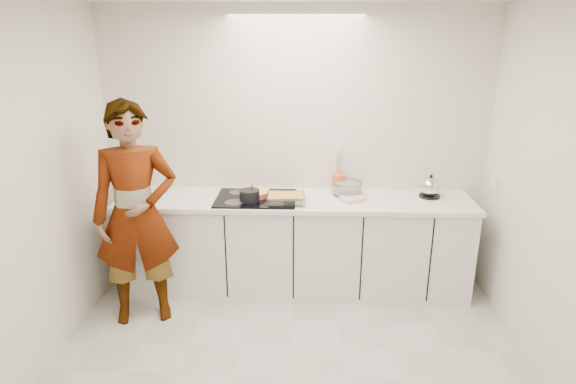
{
  "coord_description": "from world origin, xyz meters",
  "views": [
    {
      "loc": [
        0.1,
        -2.85,
        2.35
      ],
      "look_at": [
        -0.05,
        1.05,
        1.05
      ],
      "focal_mm": 30.0,
      "sensor_mm": 36.0,
      "label": 1
    }
  ],
  "objects_px": {
    "utensil_crock": "(339,182)",
    "cook": "(136,215)",
    "tart_dish": "(255,193)",
    "kettle": "(430,188)",
    "saucepan": "(250,195)",
    "hob": "(256,198)",
    "baking_dish": "(286,198)",
    "mixing_bowl": "(347,189)"
  },
  "relations": [
    {
      "from": "utensil_crock",
      "to": "cook",
      "type": "bearing_deg",
      "value": -154.98
    },
    {
      "from": "cook",
      "to": "utensil_crock",
      "type": "bearing_deg",
      "value": 9.33
    },
    {
      "from": "mixing_bowl",
      "to": "tart_dish",
      "type": "bearing_deg",
      "value": -173.33
    },
    {
      "from": "utensil_crock",
      "to": "mixing_bowl",
      "type": "bearing_deg",
      "value": -58.94
    },
    {
      "from": "saucepan",
      "to": "cook",
      "type": "relative_size",
      "value": 0.1
    },
    {
      "from": "tart_dish",
      "to": "kettle",
      "type": "xyz_separation_m",
      "value": [
        1.6,
        0.06,
        0.05
      ]
    },
    {
      "from": "tart_dish",
      "to": "baking_dish",
      "type": "xyz_separation_m",
      "value": [
        0.29,
        -0.16,
        0.01
      ]
    },
    {
      "from": "saucepan",
      "to": "mixing_bowl",
      "type": "xyz_separation_m",
      "value": [
        0.88,
        0.24,
        -0.01
      ]
    },
    {
      "from": "mixing_bowl",
      "to": "baking_dish",
      "type": "bearing_deg",
      "value": -155.21
    },
    {
      "from": "hob",
      "to": "kettle",
      "type": "bearing_deg",
      "value": 4.05
    },
    {
      "from": "hob",
      "to": "kettle",
      "type": "distance_m",
      "value": 1.6
    },
    {
      "from": "kettle",
      "to": "tart_dish",
      "type": "bearing_deg",
      "value": -178.01
    },
    {
      "from": "tart_dish",
      "to": "mixing_bowl",
      "type": "distance_m",
      "value": 0.86
    },
    {
      "from": "tart_dish",
      "to": "utensil_crock",
      "type": "bearing_deg",
      "value": 15.66
    },
    {
      "from": "hob",
      "to": "cook",
      "type": "relative_size",
      "value": 0.38
    },
    {
      "from": "saucepan",
      "to": "cook",
      "type": "height_order",
      "value": "cook"
    },
    {
      "from": "baking_dish",
      "to": "saucepan",
      "type": "bearing_deg",
      "value": 177.09
    },
    {
      "from": "hob",
      "to": "mixing_bowl",
      "type": "bearing_deg",
      "value": 10.58
    },
    {
      "from": "baking_dish",
      "to": "utensil_crock",
      "type": "bearing_deg",
      "value": 37.7
    },
    {
      "from": "hob",
      "to": "tart_dish",
      "type": "relative_size",
      "value": 2.08
    },
    {
      "from": "kettle",
      "to": "baking_dish",
      "type": "bearing_deg",
      "value": -170.69
    },
    {
      "from": "utensil_crock",
      "to": "saucepan",
      "type": "bearing_deg",
      "value": -156.0
    },
    {
      "from": "hob",
      "to": "saucepan",
      "type": "bearing_deg",
      "value": -118.47
    },
    {
      "from": "utensil_crock",
      "to": "baking_dish",
      "type": "bearing_deg",
      "value": -142.3
    },
    {
      "from": "tart_dish",
      "to": "saucepan",
      "type": "distance_m",
      "value": 0.15
    },
    {
      "from": "cook",
      "to": "kettle",
      "type": "bearing_deg",
      "value": -1.71
    },
    {
      "from": "saucepan",
      "to": "kettle",
      "type": "relative_size",
      "value": 0.86
    },
    {
      "from": "hob",
      "to": "tart_dish",
      "type": "xyz_separation_m",
      "value": [
        -0.01,
        0.06,
        0.03
      ]
    },
    {
      "from": "kettle",
      "to": "mixing_bowl",
      "type": "bearing_deg",
      "value": 176.67
    },
    {
      "from": "saucepan",
      "to": "utensil_crock",
      "type": "distance_m",
      "value": 0.89
    },
    {
      "from": "tart_dish",
      "to": "cook",
      "type": "height_order",
      "value": "cook"
    },
    {
      "from": "hob",
      "to": "saucepan",
      "type": "relative_size",
      "value": 3.76
    },
    {
      "from": "tart_dish",
      "to": "mixing_bowl",
      "type": "height_order",
      "value": "mixing_bowl"
    },
    {
      "from": "utensil_crock",
      "to": "cook",
      "type": "relative_size",
      "value": 0.09
    },
    {
      "from": "saucepan",
      "to": "mixing_bowl",
      "type": "relative_size",
      "value": 0.54
    },
    {
      "from": "baking_dish",
      "to": "utensil_crock",
      "type": "height_order",
      "value": "utensil_crock"
    },
    {
      "from": "saucepan",
      "to": "kettle",
      "type": "height_order",
      "value": "kettle"
    },
    {
      "from": "baking_dish",
      "to": "utensil_crock",
      "type": "relative_size",
      "value": 2.17
    },
    {
      "from": "saucepan",
      "to": "utensil_crock",
      "type": "relative_size",
      "value": 1.18
    },
    {
      "from": "kettle",
      "to": "cook",
      "type": "bearing_deg",
      "value": -166.01
    },
    {
      "from": "baking_dish",
      "to": "utensil_crock",
      "type": "xyz_separation_m",
      "value": [
        0.49,
        0.38,
        0.03
      ]
    },
    {
      "from": "tart_dish",
      "to": "kettle",
      "type": "distance_m",
      "value": 1.61
    }
  ]
}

